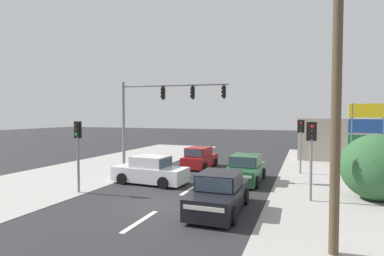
# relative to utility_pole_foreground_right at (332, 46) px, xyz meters

# --- Properties ---
(ground_plane) EXTENTS (140.00, 140.00, 0.00)m
(ground_plane) POSITION_rel_utility_pole_foreground_right_xyz_m (-6.22, 2.38, -5.72)
(ground_plane) COLOR #28282B
(lane_dash_near) EXTENTS (0.20, 2.40, 0.01)m
(lane_dash_near) POSITION_rel_utility_pole_foreground_right_xyz_m (-6.22, 0.38, -5.72)
(lane_dash_near) COLOR silver
(lane_dash_near) RESTS_ON ground
(lane_dash_mid) EXTENTS (0.20, 2.40, 0.01)m
(lane_dash_mid) POSITION_rel_utility_pole_foreground_right_xyz_m (-6.22, 5.38, -5.72)
(lane_dash_mid) COLOR silver
(lane_dash_mid) RESTS_ON ground
(lane_dash_far) EXTENTS (0.20, 2.40, 0.01)m
(lane_dash_far) POSITION_rel_utility_pole_foreground_right_xyz_m (-6.22, 10.38, -5.72)
(lane_dash_far) COLOR silver
(lane_dash_far) RESTS_ON ground
(kerb_left_verge) EXTENTS (8.00, 40.00, 0.02)m
(kerb_left_verge) POSITION_rel_utility_pole_foreground_right_xyz_m (-14.72, 6.38, -5.71)
(kerb_left_verge) COLOR #A39E99
(kerb_left_verge) RESTS_ON ground
(utility_pole_foreground_right) EXTENTS (3.78, 0.35, 10.70)m
(utility_pole_foreground_right) POSITION_rel_utility_pole_foreground_right_xyz_m (0.00, 0.00, 0.00)
(utility_pole_foreground_right) COLOR #4C3D2B
(utility_pole_foreground_right) RESTS_ON ground
(traffic_signal_mast) EXTENTS (6.85, 1.08, 6.00)m
(traffic_signal_mast) POSITION_rel_utility_pole_foreground_right_xyz_m (-9.29, 7.84, -1.37)
(traffic_signal_mast) COLOR slate
(traffic_signal_mast) RESTS_ON ground
(pedestal_signal_right_kerb) EXTENTS (0.44, 0.31, 3.56)m
(pedestal_signal_right_kerb) POSITION_rel_utility_pole_foreground_right_xyz_m (-0.38, 5.30, -3.30)
(pedestal_signal_right_kerb) COLOR slate
(pedestal_signal_right_kerb) RESTS_ON ground
(pedestal_signal_left_kerb) EXTENTS (0.44, 0.29, 3.56)m
(pedestal_signal_left_kerb) POSITION_rel_utility_pole_foreground_right_xyz_m (-11.17, 2.83, -3.30)
(pedestal_signal_left_kerb) COLOR slate
(pedestal_signal_left_kerb) RESTS_ON ground
(pedestal_signal_far_median) EXTENTS (0.44, 0.29, 3.56)m
(pedestal_signal_far_median) POSITION_rel_utility_pole_foreground_right_xyz_m (-0.90, 11.82, -3.30)
(pedestal_signal_far_median) COLOR slate
(pedestal_signal_far_median) RESTS_ON ground
(shopping_plaza_sign) EXTENTS (2.10, 0.16, 4.60)m
(shopping_plaza_sign) POSITION_rel_utility_pole_foreground_right_xyz_m (2.88, 11.71, -2.74)
(shopping_plaza_sign) COLOR slate
(shopping_plaza_sign) RESTS_ON ground
(roadside_bush) EXTENTS (3.32, 2.84, 3.01)m
(roadside_bush) POSITION_rel_utility_pole_foreground_right_xyz_m (2.59, 6.46, -4.30)
(roadside_bush) COLOR #2D5B33
(roadside_bush) RESTS_ON ground
(shopfront_wall_far) EXTENTS (12.00, 1.00, 3.60)m
(shopfront_wall_far) POSITION_rel_utility_pole_foreground_right_xyz_m (4.78, 18.38, -3.92)
(shopfront_wall_far) COLOR #A39384
(shopfront_wall_far) RESTS_ON ground
(sedan_oncoming_near) EXTENTS (1.92, 4.25, 1.56)m
(sedan_oncoming_near) POSITION_rel_utility_pole_foreground_right_xyz_m (-3.85, 8.25, -5.02)
(sedan_oncoming_near) COLOR #235633
(sedan_oncoming_near) RESTS_ON ground
(sedan_receding_far) EXTENTS (1.95, 4.27, 1.56)m
(sedan_receding_far) POSITION_rel_utility_pole_foreground_right_xyz_m (-3.85, 2.56, -5.02)
(sedan_receding_far) COLOR black
(sedan_receding_far) RESTS_ON ground
(hatchback_crossing_left) EXTENTS (1.92, 3.71, 1.53)m
(hatchback_crossing_left) POSITION_rel_utility_pole_foreground_right_xyz_m (-7.87, 11.70, -5.02)
(hatchback_crossing_left) COLOR maroon
(hatchback_crossing_left) RESTS_ON ground
(sedan_kerbside_parked) EXTENTS (4.31, 2.04, 1.56)m
(sedan_kerbside_parked) POSITION_rel_utility_pole_foreground_right_xyz_m (-8.81, 5.91, -5.02)
(sedan_kerbside_parked) COLOR silver
(sedan_kerbside_parked) RESTS_ON ground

